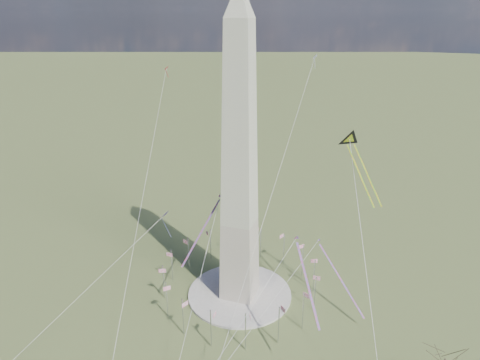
% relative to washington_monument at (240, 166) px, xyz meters
% --- Properties ---
extents(ground, '(2000.00, 2000.00, 0.00)m').
position_rel_washington_monument_xyz_m(ground, '(0.00, 0.00, -47.95)').
color(ground, '#556231').
rests_on(ground, ground).
extents(plaza, '(36.00, 36.00, 0.80)m').
position_rel_washington_monument_xyz_m(plaza, '(0.00, 0.00, -47.55)').
color(plaza, beige).
rests_on(plaza, ground).
extents(washington_monument, '(15.56, 15.56, 100.00)m').
position_rel_washington_monument_xyz_m(washington_monument, '(0.00, 0.00, 0.00)').
color(washington_monument, '#B9A99B').
rests_on(washington_monument, plaza).
extents(flagpole_ring, '(54.40, 54.40, 13.00)m').
position_rel_washington_monument_xyz_m(flagpole_ring, '(-0.00, -0.00, -40.68)').
color(flagpole_ring, silver).
rests_on(flagpole_ring, ground).
extents(tree_near, '(9.44, 9.44, 16.53)m').
position_rel_washington_monument_xyz_m(tree_near, '(62.25, -22.05, -36.16)').
color(tree_near, '#4D412E').
rests_on(tree_near, ground).
extents(kite_delta_black, '(15.38, 19.83, 17.08)m').
position_rel_washington_monument_xyz_m(kite_delta_black, '(32.24, 7.05, 8.47)').
color(kite_delta_black, black).
rests_on(kite_delta_black, ground).
extents(kite_diamond_purple, '(2.44, 3.66, 10.91)m').
position_rel_washington_monument_xyz_m(kite_diamond_purple, '(-28.03, 1.18, -22.79)').
color(kite_diamond_purple, navy).
rests_on(kite_diamond_purple, ground).
extents(kite_streamer_left, '(11.70, 19.81, 15.04)m').
position_rel_washington_monument_xyz_m(kite_streamer_left, '(24.88, -19.58, -19.59)').
color(kite_streamer_left, red).
rests_on(kite_streamer_left, ground).
extents(kite_streamer_mid, '(5.61, 22.84, 15.80)m').
position_rel_washington_monument_xyz_m(kite_streamer_mid, '(-9.45, -4.15, -18.18)').
color(kite_streamer_mid, red).
rests_on(kite_streamer_mid, ground).
extents(kite_streamer_right, '(19.20, 17.62, 16.92)m').
position_rel_washington_monument_xyz_m(kite_streamer_right, '(30.29, 7.54, -34.35)').
color(kite_streamer_right, red).
rests_on(kite_streamer_right, ground).
extents(kite_small_red, '(1.22, 1.92, 4.28)m').
position_rel_washington_monument_xyz_m(kite_small_red, '(-39.09, 29.54, 23.97)').
color(kite_small_red, red).
rests_on(kite_small_red, ground).
extents(kite_small_white, '(1.65, 1.84, 5.06)m').
position_rel_washington_monument_xyz_m(kite_small_white, '(14.19, 43.52, 28.48)').
color(kite_small_white, white).
rests_on(kite_small_white, ground).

